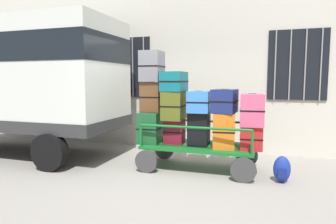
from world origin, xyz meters
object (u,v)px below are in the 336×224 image
suitcase_left_top (152,66)px  suitcase_center_bottom (199,129)px  backpack (282,169)px  suitcase_center_middle (199,102)px  suitcase_midright_middle (225,101)px  suitcase_left_bottom (152,127)px  suitcase_midleft_top (174,82)px  suitcase_midright_bottom (224,130)px  suitcase_left_middle (151,97)px  suitcase_midleft_middle (174,105)px  van (23,75)px  suitcase_right_middle (252,110)px  suitcase_midleft_bottom (175,131)px  luggage_cart (199,150)px  suitcase_right_bottom (251,137)px

suitcase_left_top → suitcase_center_bottom: size_ratio=0.96×
backpack → suitcase_center_middle: bearing=169.9°
suitcase_center_bottom → suitcase_midright_middle: suitcase_midright_middle is taller
suitcase_left_bottom → suitcase_midleft_top: 1.01m
suitcase_left_top → suitcase_midright_bottom: size_ratio=0.92×
suitcase_left_middle → suitcase_midright_middle: suitcase_left_middle is taller
suitcase_midleft_middle → suitcase_center_bottom: size_ratio=1.03×
van → suitcase_midleft_middle: van is taller
suitcase_left_top → backpack: suitcase_left_top is taller
suitcase_midright_middle → suitcase_right_middle: 0.49m
suitcase_midleft_bottom → luggage_cart: bearing=0.6°
van → suitcase_midleft_middle: 3.58m
suitcase_midleft_middle → suitcase_midright_middle: bearing=-0.5°
suitcase_midright_bottom → suitcase_midleft_middle: bearing=-179.0°
luggage_cart → suitcase_midleft_bottom: suitcase_midleft_bottom is taller
luggage_cart → suitcase_center_middle: suitcase_center_middle is taller
luggage_cart → suitcase_left_top: 1.83m
suitcase_left_bottom → backpack: suitcase_left_bottom is taller
suitcase_center_middle → suitcase_center_bottom: bearing=90.0°
suitcase_midleft_middle → suitcase_midright_bottom: bearing=1.0°
suitcase_left_bottom → suitcase_right_middle: (1.89, -0.05, 0.40)m
suitcase_left_bottom → suitcase_left_top: suitcase_left_top is taller
suitcase_left_bottom → suitcase_midright_bottom: suitcase_midright_bottom is taller
van → suitcase_center_middle: (4.01, 0.00, -0.51)m
suitcase_midright_bottom → suitcase_right_bottom: suitcase_midright_bottom is taller
suitcase_midright_bottom → suitcase_midright_middle: bearing=-90.0°
suitcase_midleft_bottom → suitcase_left_top: bearing=174.6°
suitcase_midleft_bottom → suitcase_midleft_middle: bearing=-90.0°
suitcase_right_bottom → suitcase_midright_middle: bearing=-179.5°
suitcase_left_top → suitcase_right_middle: suitcase_left_top is taller
suitcase_center_bottom → suitcase_midright_bottom: suitcase_midright_bottom is taller
suitcase_midright_bottom → backpack: (0.99, -0.29, -0.56)m
suitcase_left_top → suitcase_center_bottom: 1.50m
suitcase_midleft_top → suitcase_right_bottom: size_ratio=1.22×
suitcase_right_bottom → suitcase_center_bottom: bearing=177.8°
van → backpack: bearing=-2.7°
suitcase_left_middle → suitcase_midleft_middle: 0.50m
suitcase_midleft_bottom → suitcase_midright_middle: 1.12m
suitcase_left_top → suitcase_center_middle: bearing=-4.6°
luggage_cart → suitcase_left_top: (-0.94, 0.04, 1.57)m
suitcase_left_bottom → suitcase_midright_bottom: bearing=-0.7°
suitcase_left_middle → suitcase_left_top: 0.59m
suitcase_midleft_middle → backpack: size_ratio=1.45×
suitcase_center_middle → suitcase_midright_middle: 0.47m
suitcase_left_bottom → suitcase_midright_middle: size_ratio=1.21×
suitcase_midright_middle → suitcase_right_middle: suitcase_midright_middle is taller
van → suitcase_midleft_top: (3.53, 0.01, -0.14)m
suitcase_right_middle → suitcase_midright_bottom: bearing=176.0°
suitcase_left_bottom → suitcase_right_middle: suitcase_right_middle is taller
suitcase_left_middle → suitcase_midleft_middle: bearing=-1.2°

